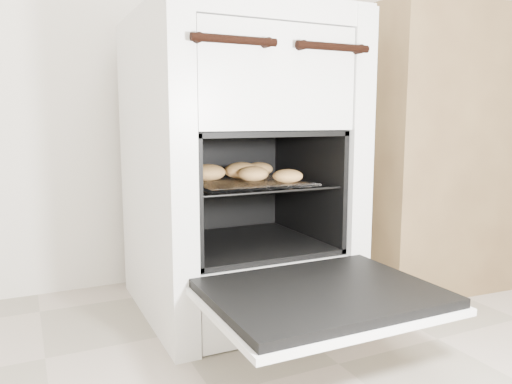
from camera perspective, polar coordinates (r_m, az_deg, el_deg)
stove at (r=1.58m, az=-2.26°, el=2.48°), size 0.60×0.67×0.92m
oven_door at (r=1.20m, az=7.49°, el=-11.72°), size 0.54×0.42×0.04m
oven_rack at (r=1.53m, az=-1.28°, el=1.00°), size 0.44×0.42×0.01m
foil_sheet at (r=1.51m, az=-0.97°, el=1.14°), size 0.34×0.30×0.01m
baked_rolls at (r=1.54m, az=-1.37°, el=2.30°), size 0.32×0.32×0.05m
counter at (r=2.18m, az=21.51°, el=4.76°), size 1.03×0.72×0.99m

